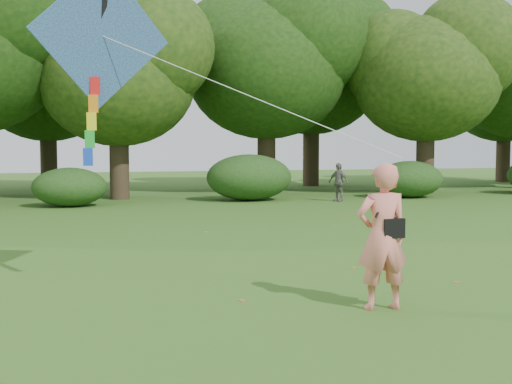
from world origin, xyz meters
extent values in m
plane|color=#265114|center=(0.00, 0.00, 0.00)|extent=(100.00, 100.00, 0.00)
imported|color=#F07F71|center=(-0.02, 0.56, 0.98)|extent=(0.75, 0.52, 1.95)
imported|color=slate|center=(6.32, 16.51, 0.77)|extent=(0.79, 0.96, 1.53)
cube|color=black|center=(0.10, 0.53, 1.09)|extent=(0.30, 0.20, 0.26)
cylinder|color=black|center=(-0.02, 0.52, 1.47)|extent=(0.33, 0.14, 0.47)
cube|color=#2543A2|center=(-3.51, 2.63, 3.79)|extent=(2.04, 0.69, 2.11)
cube|color=black|center=(-3.51, 2.66, 3.79)|extent=(0.27, 0.44, 1.92)
cylinder|color=white|center=(-1.64, 1.57, 2.90)|extent=(3.75, 2.13, 1.78)
cube|color=red|center=(-3.61, 2.65, 3.06)|extent=(0.14, 0.06, 0.26)
cube|color=orange|center=(-3.64, 2.65, 2.80)|extent=(0.14, 0.06, 0.26)
cube|color=yellow|center=(-3.67, 2.65, 2.54)|extent=(0.14, 0.06, 0.26)
cube|color=green|center=(-3.70, 2.65, 2.28)|extent=(0.14, 0.06, 0.26)
cube|color=blue|center=(-3.73, 2.65, 2.02)|extent=(0.14, 0.06, 0.26)
cylinder|color=#3A2D1E|center=(-2.00, 20.00, 1.57)|extent=(0.80, 0.80, 3.15)
ellipsoid|color=#1E3F11|center=(-2.00, 20.00, 4.91)|extent=(6.40, 6.40, 5.44)
cylinder|color=#3A2D1E|center=(5.00, 22.00, 1.84)|extent=(0.86, 0.86, 3.67)
ellipsoid|color=#1E3F11|center=(5.00, 22.00, 5.76)|extent=(7.60, 7.60, 6.46)
cylinder|color=#3A2D1E|center=(12.00, 19.50, 1.72)|extent=(0.83, 0.83, 3.43)
ellipsoid|color=#1E3F11|center=(12.00, 19.50, 5.30)|extent=(6.80, 6.80, 5.78)
cylinder|color=#3A2D1E|center=(-5.00, 27.50, 1.75)|extent=(0.84, 0.84, 3.50)
ellipsoid|color=#1E3F11|center=(-5.00, 27.50, 5.43)|extent=(7.00, 7.00, 5.95)
cylinder|color=#3A2D1E|center=(9.00, 26.50, 2.01)|extent=(0.90, 0.90, 4.02)
ellipsoid|color=#1E3F11|center=(9.00, 26.50, 6.17)|extent=(7.80, 7.80, 6.63)
cylinder|color=#3A2D1E|center=(22.00, 27.00, 1.78)|extent=(0.85, 0.85, 3.57)
ellipsoid|color=#1E3F11|center=(22.00, 27.00, 5.55)|extent=(7.20, 7.20, 6.12)
ellipsoid|color=#264919|center=(-4.00, 17.10, 0.71)|extent=(2.66, 2.09, 1.42)
ellipsoid|color=#264919|center=(3.00, 17.90, 0.94)|extent=(3.50, 2.75, 1.88)
ellipsoid|color=#264919|center=(10.00, 17.40, 0.79)|extent=(2.94, 2.31, 1.58)
cube|color=olive|center=(2.96, 9.18, 0.00)|extent=(0.12, 0.14, 0.01)
cube|color=olive|center=(3.69, 6.85, 0.00)|extent=(0.14, 0.11, 0.01)
cube|color=olive|center=(4.52, 11.80, 0.00)|extent=(0.14, 0.14, 0.01)
cube|color=olive|center=(0.86, 3.35, 0.00)|extent=(0.14, 0.12, 0.01)
cube|color=olive|center=(-1.69, 1.53, 0.00)|extent=(0.11, 0.14, 0.01)
cube|color=olive|center=(-0.68, 8.88, 0.00)|extent=(0.09, 0.12, 0.01)
cube|color=olive|center=(1.93, 1.73, 0.00)|extent=(0.14, 0.14, 0.01)
camera|label=1|loc=(-3.99, -7.08, 2.16)|focal=45.00mm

